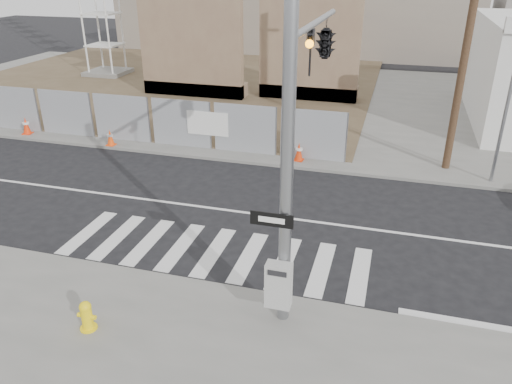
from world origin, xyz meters
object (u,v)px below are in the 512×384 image
(signal_pole, at_px, (314,82))
(traffic_cone_c, at_px, (110,138))
(traffic_cone_d, at_px, (299,152))
(traffic_cone_b, at_px, (26,126))
(fire_hydrant, at_px, (87,316))

(signal_pole, height_order, traffic_cone_c, signal_pole)
(signal_pole, relative_size, traffic_cone_d, 9.56)
(signal_pole, xyz_separation_m, traffic_cone_d, (-1.57, 6.74, -4.30))
(signal_pole, xyz_separation_m, traffic_cone_b, (-14.19, 6.59, -4.29))
(fire_hydrant, xyz_separation_m, traffic_cone_b, (-10.25, 10.90, 0.03))
(traffic_cone_b, distance_m, traffic_cone_d, 12.62)
(traffic_cone_c, relative_size, traffic_cone_d, 0.94)
(traffic_cone_b, relative_size, traffic_cone_c, 1.12)
(fire_hydrant, distance_m, traffic_cone_b, 14.96)
(traffic_cone_c, bearing_deg, fire_hydrant, -61.50)
(fire_hydrant, bearing_deg, traffic_cone_b, 130.85)
(fire_hydrant, height_order, traffic_cone_b, traffic_cone_b)
(traffic_cone_b, xyz_separation_m, traffic_cone_c, (4.50, -0.33, -0.04))
(fire_hydrant, distance_m, traffic_cone_d, 11.30)
(traffic_cone_c, bearing_deg, signal_pole, -32.90)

